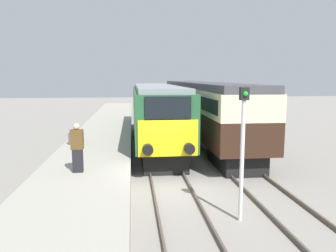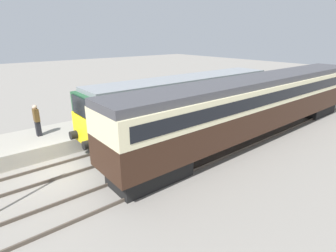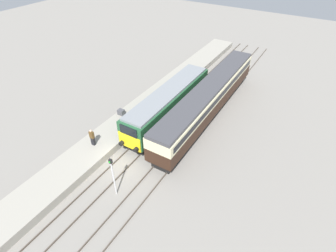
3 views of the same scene
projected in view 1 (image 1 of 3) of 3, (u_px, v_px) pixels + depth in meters
The scene contains 9 objects.
ground_plane at pixel (172, 190), 12.48m from camera, with size 120.00×120.00×0.00m, color gray.
platform_left at pixel (102, 141), 19.94m from camera, with size 3.50×50.00×0.81m.
rails_near_track at pixel (160, 157), 17.39m from camera, with size 1.51×60.00×0.14m.
rails_far_track at pixel (223, 155), 17.76m from camera, with size 1.50×60.00×0.14m.
locomotive at pixel (156, 112), 20.32m from camera, with size 2.70×14.48×3.77m.
passenger_carriage at pixel (200, 103), 23.61m from camera, with size 2.75×21.24×3.91m.
person_on_platform at pixel (77, 148), 11.83m from camera, with size 0.44×0.26×1.81m.
signal_post at pixel (243, 143), 9.42m from camera, with size 0.24×0.28×3.96m.
luggage_crate at pixel (76, 138), 17.04m from camera, with size 0.70×0.56×0.60m.
Camera 1 is at (-1.45, -11.91, 4.22)m, focal length 35.00 mm.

